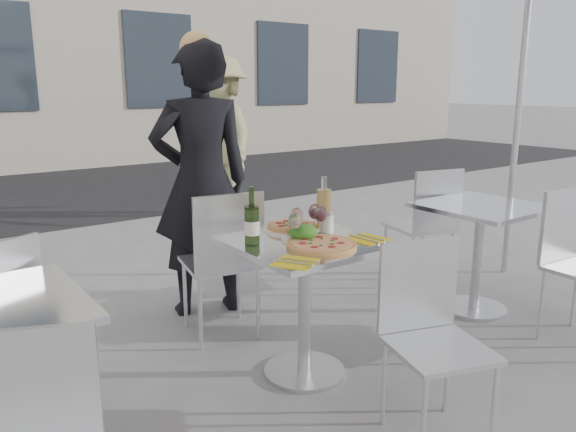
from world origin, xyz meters
TOP-DOWN VIEW (x-y plane):
  - ground at (0.00, 0.00)m, footprint 80.00×80.00m
  - street_asphalt at (0.00, 6.50)m, footprint 24.00×5.00m
  - main_table at (0.00, 0.00)m, footprint 0.72×0.72m
  - side_table_right at (1.50, 0.00)m, footprint 0.72×0.72m
  - chair_far at (-0.12, 0.62)m, footprint 0.50×0.51m
  - chair_near at (0.14, -0.71)m, footprint 0.50×0.50m
  - side_chair_rfar at (1.57, 0.50)m, footprint 0.51×0.52m
  - woman_diner at (-0.01, 1.11)m, footprint 0.75×0.59m
  - pedestrian_b at (1.57, 3.62)m, footprint 0.80×1.27m
  - pizza_near at (-0.00, -0.13)m, footprint 0.35×0.35m
  - pizza_far at (0.07, 0.22)m, footprint 0.31×0.31m
  - salad_plate at (-0.01, 0.01)m, footprint 0.22×0.22m
  - wine_bottle at (-0.27, 0.09)m, footprint 0.07×0.07m
  - carafe at (0.23, 0.13)m, footprint 0.08×0.08m
  - sugar_shaker at (0.22, 0.08)m, footprint 0.06×0.06m
  - wineglass_white_a at (-0.08, -0.01)m, footprint 0.07×0.07m
  - wineglass_white_b at (0.00, 0.08)m, footprint 0.07×0.07m
  - wineglass_red_a at (0.13, 0.04)m, footprint 0.07×0.07m
  - wineglass_red_b at (0.14, 0.10)m, footprint 0.07×0.07m
  - napkin_left at (-0.27, -0.27)m, footprint 0.25×0.25m
  - napkin_right at (0.27, -0.17)m, footprint 0.20×0.20m

SIDE VIEW (x-z plane):
  - ground at x=0.00m, z-range 0.00..0.00m
  - street_asphalt at x=0.00m, z-range 0.00..0.00m
  - chair_near at x=0.14m, z-range 0.08..0.94m
  - main_table at x=0.00m, z-range 0.16..0.91m
  - side_table_right at x=1.50m, z-range 0.16..0.91m
  - chair_far at x=-0.12m, z-range 0.09..1.01m
  - side_chair_rfar at x=1.57m, z-range 0.09..1.02m
  - napkin_left at x=-0.27m, z-range 0.75..0.76m
  - napkin_right at x=0.27m, z-range 0.75..0.76m
  - pizza_near at x=0.00m, z-range 0.75..0.77m
  - pizza_far at x=0.07m, z-range 0.75..0.78m
  - salad_plate at x=-0.01m, z-range 0.74..0.83m
  - sugar_shaker at x=0.22m, z-range 0.75..0.86m
  - wineglass_white_a at x=-0.08m, z-range 0.78..0.94m
  - wineglass_white_b at x=0.00m, z-range 0.78..0.94m
  - wineglass_red_a at x=0.13m, z-range 0.78..0.94m
  - wineglass_red_b at x=0.14m, z-range 0.78..0.94m
  - wine_bottle at x=-0.27m, z-range 0.72..1.01m
  - carafe at x=0.23m, z-range 0.72..1.01m
  - woman_diner at x=-0.01m, z-range 0.00..1.81m
  - pedestrian_b at x=1.57m, z-range 0.00..1.87m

